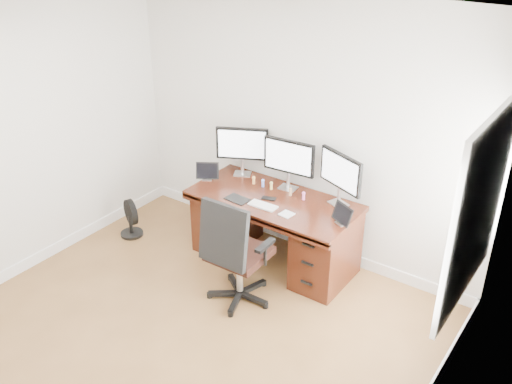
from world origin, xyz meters
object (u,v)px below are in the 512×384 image
Objects in this scene: keyboard at (263,206)px; office_chair at (236,269)px; monitor_center at (289,158)px; floor_fan at (130,219)px; desk at (275,227)px.

office_chair is at bearing -83.53° from keyboard.
keyboard is at bearing -93.92° from monitor_center.
monitor_center reaches higher than floor_fan.
desk is 1.69m from floor_fan.
desk is at bearing 41.25° from floor_fan.
desk is at bearing 89.97° from keyboard.
floor_fan is 1.97m from monitor_center.
monitor_center is at bearing 48.63° from floor_fan.
office_chair reaches higher than keyboard.
floor_fan is 0.79× the size of monitor_center.
monitor_center is 0.57m from keyboard.
keyboard is (-0.08, 0.54, 0.40)m from office_chair.
keyboard is at bearing 33.71° from floor_fan.
keyboard reaches higher than floor_fan.
office_chair reaches higher than desk.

